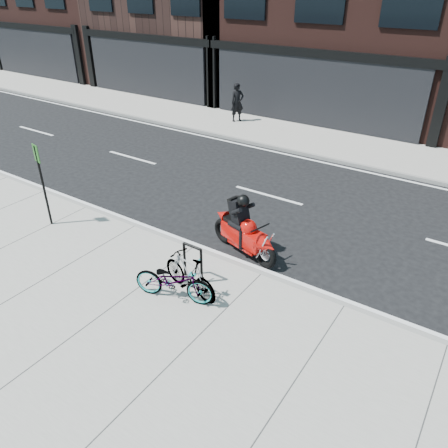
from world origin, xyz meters
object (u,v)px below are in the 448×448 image
Objects in this scene: bicycle_rear at (190,274)px; bike_rack at (193,259)px; bicycle_front at (174,281)px; pedestrian at (237,102)px; motorcycle at (247,232)px; sign_post at (42,178)px.

bike_rack is at bearing -139.83° from bicycle_rear.
pedestrian reaches higher than bicycle_front.
motorcycle is 5.58m from sign_post.
bicycle_rear is 2.09m from motorcycle.
bike_rack is 0.51× the size of bicycle_front.
motorcycle is 1.23× the size of pedestrian.
motorcycle reaches higher than bicycle_rear.
motorcycle is at bearing 32.76° from sign_post.
pedestrian reaches higher than motorcycle.
sign_post is at bearing 66.79° from bicycle_front.
bicycle_rear is 5.14m from sign_post.
pedestrian is 11.30m from sign_post.
sign_post is (-5.05, 0.24, 0.89)m from bicycle_rear.
bicycle_front is 2.44m from motorcycle.
pedestrian is (-5.94, 11.82, 0.41)m from bicycle_front.
pedestrian reaches higher than bike_rack.
bicycle_rear is (0.24, -0.42, -0.05)m from bike_rack.
pedestrian is at bearing 108.51° from sign_post.
bicycle_front is 1.00× the size of pedestrian.
motorcycle is at bearing -23.40° from bicycle_front.
bike_rack is 0.39× the size of sign_post.
bicycle_front is at bearing -83.15° from bike_rack.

